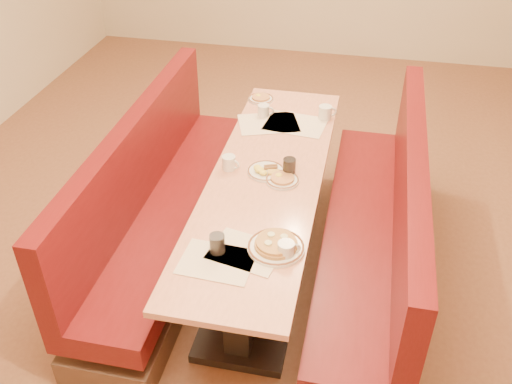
% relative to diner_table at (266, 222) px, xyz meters
% --- Properties ---
extents(ground, '(8.00, 8.00, 0.00)m').
position_rel_diner_table_xyz_m(ground, '(0.00, 0.00, -0.37)').
color(ground, '#9E6647').
rests_on(ground, ground).
extents(diner_table, '(0.70, 2.50, 0.75)m').
position_rel_diner_table_xyz_m(diner_table, '(0.00, 0.00, 0.00)').
color(diner_table, black).
rests_on(diner_table, ground).
extents(booth_left, '(0.55, 2.50, 1.05)m').
position_rel_diner_table_xyz_m(booth_left, '(-0.73, 0.00, -0.01)').
color(booth_left, '#4C3326').
rests_on(booth_left, ground).
extents(booth_right, '(0.55, 2.50, 1.05)m').
position_rel_diner_table_xyz_m(booth_right, '(0.73, 0.00, -0.01)').
color(booth_right, '#4C3326').
rests_on(booth_right, ground).
extents(placemat_near_left, '(0.39, 0.30, 0.00)m').
position_rel_diner_table_xyz_m(placemat_near_left, '(-0.10, -0.84, 0.38)').
color(placemat_near_left, beige).
rests_on(placemat_near_left, diner_table).
extents(placemat_near_right, '(0.42, 0.35, 0.00)m').
position_rel_diner_table_xyz_m(placemat_near_right, '(0.03, -0.73, 0.38)').
color(placemat_near_right, beige).
rests_on(placemat_near_right, diner_table).
extents(placemat_far_left, '(0.51, 0.44, 0.00)m').
position_rel_diner_table_xyz_m(placemat_far_left, '(-0.12, 0.68, 0.38)').
color(placemat_far_left, beige).
rests_on(placemat_far_left, diner_table).
extents(placemat_far_right, '(0.46, 0.37, 0.00)m').
position_rel_diner_table_xyz_m(placemat_far_right, '(0.08, 0.71, 0.38)').
color(placemat_far_right, beige).
rests_on(placemat_far_right, diner_table).
extents(pancake_plate, '(0.31, 0.31, 0.07)m').
position_rel_diner_table_xyz_m(pancake_plate, '(0.19, -0.68, 0.40)').
color(pancake_plate, silver).
rests_on(pancake_plate, diner_table).
extents(eggs_plate, '(0.24, 0.24, 0.05)m').
position_rel_diner_table_xyz_m(eggs_plate, '(-0.01, 0.04, 0.39)').
color(eggs_plate, silver).
rests_on(eggs_plate, diner_table).
extents(extra_plate_mid, '(0.21, 0.21, 0.04)m').
position_rel_diner_table_xyz_m(extra_plate_mid, '(0.11, -0.04, 0.39)').
color(extra_plate_mid, silver).
rests_on(extra_plate_mid, diner_table).
extents(extra_plate_far, '(0.20, 0.20, 0.04)m').
position_rel_diner_table_xyz_m(extra_plate_far, '(-0.25, 1.05, 0.39)').
color(extra_plate_far, silver).
rests_on(extra_plate_far, diner_table).
extents(coffee_mug_a, '(0.12, 0.09, 0.09)m').
position_rel_diner_table_xyz_m(coffee_mug_a, '(0.25, -0.73, 0.42)').
color(coffee_mug_a, silver).
rests_on(coffee_mug_a, diner_table).
extents(coffee_mug_b, '(0.12, 0.09, 0.09)m').
position_rel_diner_table_xyz_m(coffee_mug_b, '(-0.25, 0.03, 0.42)').
color(coffee_mug_b, silver).
rests_on(coffee_mug_b, diner_table).
extents(coffee_mug_c, '(0.13, 0.10, 0.10)m').
position_rel_diner_table_xyz_m(coffee_mug_c, '(0.28, 0.84, 0.43)').
color(coffee_mug_c, silver).
rests_on(coffee_mug_c, diner_table).
extents(coffee_mug_d, '(0.12, 0.09, 0.09)m').
position_rel_diner_table_xyz_m(coffee_mug_d, '(-0.17, 0.79, 0.42)').
color(coffee_mug_d, silver).
rests_on(coffee_mug_d, diner_table).
extents(soda_tumbler_near, '(0.08, 0.08, 0.11)m').
position_rel_diner_table_xyz_m(soda_tumbler_near, '(-0.11, -0.76, 0.43)').
color(soda_tumbler_near, black).
rests_on(soda_tumbler_near, diner_table).
extents(soda_tumbler_mid, '(0.08, 0.08, 0.11)m').
position_rel_diner_table_xyz_m(soda_tumbler_mid, '(0.14, 0.05, 0.43)').
color(soda_tumbler_mid, black).
rests_on(soda_tumbler_mid, diner_table).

